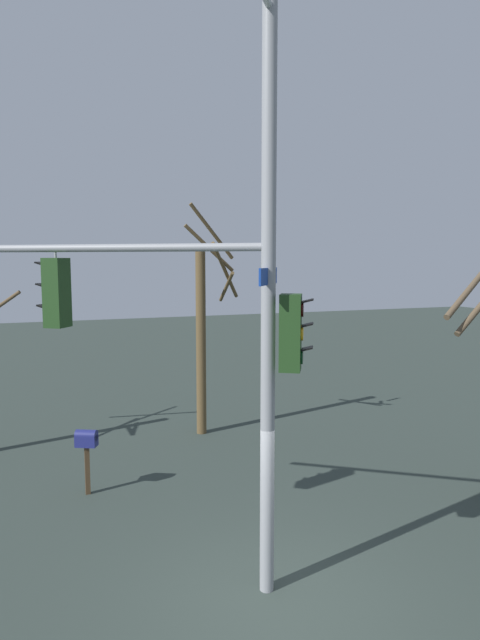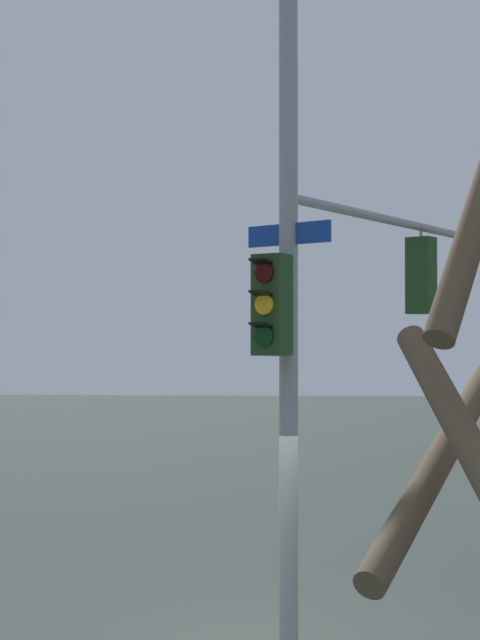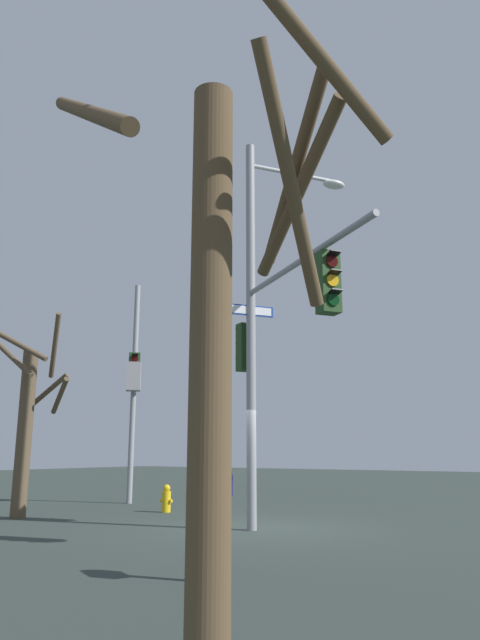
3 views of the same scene
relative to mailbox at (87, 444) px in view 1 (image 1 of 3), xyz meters
name	(u,v)px [view 1 (image 1 of 3)]	position (x,y,z in m)	size (l,w,h in m)	color
ground_plane	(280,603)	(2.30, -4.82, -1.11)	(80.00, 80.00, 0.00)	#2F3A35
main_signal_pole_assembly	(217,275)	(1.57, -4.17, 3.65)	(4.66, 5.12, 8.88)	gray
mailbox	(87,444)	(0.00, 0.00, 0.00)	(0.50, 0.41, 1.41)	#4C3823
bare_tree_corner	(203,329)	(3.50, 3.03, 1.94)	(1.80, 1.84, 6.48)	brown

